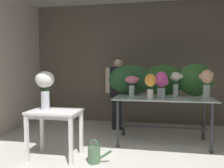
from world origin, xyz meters
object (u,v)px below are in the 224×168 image
object	(u,v)px
florist	(118,86)
vase_sunset_snapdragons	(150,84)
display_table_glass	(163,105)
vase_rosy_roses	(132,82)
side_table_white	(55,117)
vase_white_roses_tall	(45,85)
vase_ivory_carnations	(176,81)
watering_can	(94,154)
vase_peach_peonies	(207,81)
vase_fuchsia_dahlias	(161,83)

from	to	relation	value
florist	vase_sunset_snapdragons	size ratio (longest dim) A/B	3.65
display_table_glass	vase_rosy_roses	world-z (taller)	vase_rosy_roses
side_table_white	florist	xyz separation A→B (m)	(0.68, 1.77, 0.33)
side_table_white	vase_white_roses_tall	bearing A→B (deg)	179.93
florist	vase_ivory_carnations	size ratio (longest dim) A/B	3.47
vase_ivory_carnations	watering_can	distance (m)	1.97
florist	vase_peach_peonies	world-z (taller)	florist
florist	watering_can	size ratio (longest dim) A/B	4.43
display_table_glass	watering_can	xyz separation A→B (m)	(-0.98, -1.07, -0.58)
vase_peach_peonies	vase_rosy_roses	bearing A→B (deg)	176.87
side_table_white	florist	size ratio (longest dim) A/B	0.48
side_table_white	vase_sunset_snapdragons	xyz separation A→B (m)	(1.40, 0.67, 0.47)
florist	vase_rosy_roses	size ratio (longest dim) A/B	4.14
vase_white_roses_tall	watering_can	xyz separation A→B (m)	(0.78, -0.07, -0.99)
vase_fuchsia_dahlias	vase_peach_peonies	bearing A→B (deg)	1.51
florist	vase_rosy_roses	xyz separation A→B (m)	(0.37, -0.68, 0.14)
watering_can	vase_rosy_roses	bearing A→B (deg)	70.31
vase_fuchsia_dahlias	vase_sunset_snapdragons	size ratio (longest dim) A/B	1.07
vase_rosy_roses	vase_ivory_carnations	size ratio (longest dim) A/B	0.84
vase_rosy_roses	vase_fuchsia_dahlias	distance (m)	0.54
vase_ivory_carnations	vase_peach_peonies	bearing A→B (deg)	-12.27
vase_fuchsia_dahlias	display_table_glass	bearing A→B (deg)	17.87
side_table_white	vase_fuchsia_dahlias	bearing A→B (deg)	32.09
vase_fuchsia_dahlias	vase_sunset_snapdragons	distance (m)	0.37
florist	vase_peach_peonies	size ratio (longest dim) A/B	3.15
florist	vase_rosy_roses	world-z (taller)	florist
vase_sunset_snapdragons	vase_fuchsia_dahlias	bearing A→B (deg)	60.10
side_table_white	florist	world-z (taller)	florist
watering_can	vase_sunset_snapdragons	bearing A→B (deg)	44.10
vase_ivory_carnations	vase_white_roses_tall	bearing A→B (deg)	-150.60
vase_peach_peonies	vase_white_roses_tall	world-z (taller)	vase_peach_peonies
florist	watering_can	bearing A→B (deg)	-91.41
vase_peach_peonies	vase_sunset_snapdragons	xyz separation A→B (m)	(-0.95, -0.34, -0.04)
display_table_glass	watering_can	distance (m)	1.57
side_table_white	vase_rosy_roses	world-z (taller)	vase_rosy_roses
vase_sunset_snapdragons	watering_can	world-z (taller)	vase_sunset_snapdragons
vase_peach_peonies	vase_ivory_carnations	xyz separation A→B (m)	(-0.50, 0.11, -0.02)
vase_rosy_roses	vase_white_roses_tall	bearing A→B (deg)	-137.83
florist	vase_white_roses_tall	size ratio (longest dim) A/B	2.65
display_table_glass	florist	distance (m)	1.24
vase_ivory_carnations	display_table_glass	bearing A→B (deg)	-152.06
side_table_white	watering_can	xyz separation A→B (m)	(0.63, -0.07, -0.50)
display_table_glass	vase_sunset_snapdragons	size ratio (longest dim) A/B	4.04
vase_white_roses_tall	florist	bearing A→B (deg)	64.87
vase_rosy_roses	display_table_glass	bearing A→B (deg)	-7.97
display_table_glass	vase_ivory_carnations	bearing A→B (deg)	27.94
vase_white_roses_tall	vase_rosy_roses	bearing A→B (deg)	42.17
display_table_glass	vase_white_roses_tall	xyz separation A→B (m)	(-1.77, -1.00, 0.41)
vase_ivory_carnations	vase_sunset_snapdragons	distance (m)	0.63
vase_ivory_carnations	vase_sunset_snapdragons	xyz separation A→B (m)	(-0.44, -0.45, -0.02)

